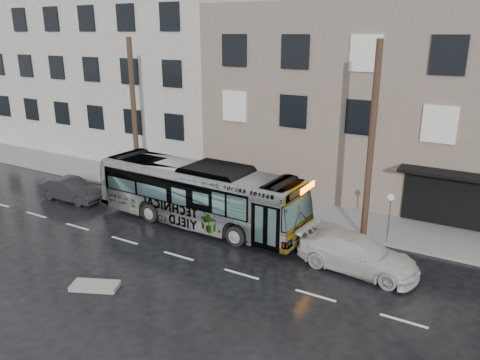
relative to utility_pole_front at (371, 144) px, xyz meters
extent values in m
plane|color=black|center=(-6.50, -3.30, -4.65)|extent=(120.00, 120.00, 0.00)
cube|color=gray|center=(-6.50, 1.60, -4.58)|extent=(90.00, 3.60, 0.15)
cube|color=gray|center=(-1.50, 9.40, 0.85)|extent=(20.00, 12.00, 11.00)
cube|color=beige|center=(-24.50, 10.90, 3.35)|extent=(26.00, 15.00, 16.00)
cylinder|color=#402B20|center=(0.00, 0.00, 0.00)|extent=(0.30, 0.30, 9.00)
cylinder|color=#402B20|center=(-14.00, 0.00, 0.00)|extent=(0.30, 0.30, 9.00)
cylinder|color=slate|center=(1.10, 0.00, -3.30)|extent=(0.06, 0.06, 2.40)
imported|color=#B2B2B2|center=(-7.84, -2.32, -3.04)|extent=(11.65, 3.20, 3.22)
imported|color=beige|center=(0.61, -3.05, -3.93)|extent=(5.13, 2.43, 1.45)
imported|color=black|center=(-16.25, -3.21, -3.99)|extent=(4.03, 1.53, 1.31)
cube|color=#9C9894|center=(-7.62, -9.57, -4.56)|extent=(1.97, 1.47, 0.18)
camera|label=1|loc=(5.22, -20.46, 4.74)|focal=35.00mm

